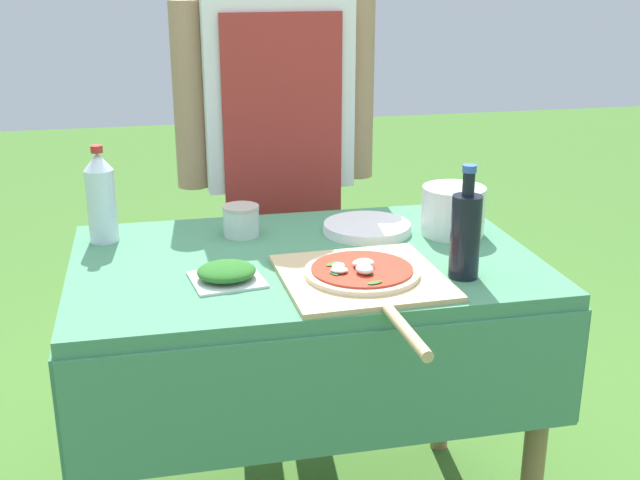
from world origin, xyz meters
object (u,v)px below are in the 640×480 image
sauce_jar (241,222)px  herb_container (227,273)px  water_bottle (101,197)px  oil_bottle (466,234)px  prep_table (305,304)px  plate_stack (367,228)px  pizza_on_peel (363,277)px  mixing_tub (453,210)px  person_cook (277,136)px

sauce_jar → herb_container: bearing=-102.8°
water_bottle → herb_container: size_ratio=1.42×
oil_bottle → herb_container: oil_bottle is taller
prep_table → plate_stack: 0.28m
prep_table → sauce_jar: (-0.13, 0.19, 0.16)m
pizza_on_peel → herb_container: pizza_on_peel is taller
prep_table → water_bottle: water_bottle is taller
plate_stack → herb_container: bearing=-146.3°
prep_table → pizza_on_peel: size_ratio=1.93×
mixing_tub → plate_stack: bearing=165.2°
prep_table → mixing_tub: (0.41, 0.09, 0.19)m
herb_container → mixing_tub: size_ratio=1.06×
sauce_jar → person_cook: bearing=68.7°
prep_table → herb_container: (-0.20, -0.12, 0.14)m
oil_bottle → herb_container: 0.54m
pizza_on_peel → oil_bottle: (0.23, -0.02, 0.09)m
herb_container → person_cook: bearing=72.2°
mixing_tub → sauce_jar: mixing_tub is taller
person_cook → pizza_on_peel: size_ratio=2.82×
person_cook → water_bottle: person_cook is taller
herb_container → mixing_tub: mixing_tub is taller
water_bottle → herb_container: water_bottle is taller
prep_table → pizza_on_peel: bearing=-62.5°
pizza_on_peel → water_bottle: bearing=142.1°
prep_table → oil_bottle: (0.33, -0.20, 0.23)m
water_bottle → plate_stack: water_bottle is taller
oil_bottle → mixing_tub: 0.31m
oil_bottle → plate_stack: bearing=110.1°
oil_bottle → water_bottle: (-0.80, 0.43, 0.01)m
person_cook → plate_stack: person_cook is taller
prep_table → mixing_tub: 0.46m
pizza_on_peel → water_bottle: size_ratio=2.34×
prep_table → plate_stack: (0.20, 0.15, 0.14)m
herb_container → sauce_jar: (0.07, 0.31, 0.02)m
mixing_tub → sauce_jar: 0.55m
herb_container → mixing_tub: 0.65m
person_cook → prep_table: bearing=84.7°
water_bottle → sauce_jar: bearing=-4.8°
prep_table → oil_bottle: size_ratio=4.33×
person_cook → oil_bottle: 0.87m
oil_bottle → sauce_jar: bearing=138.9°
prep_table → water_bottle: bearing=154.9°
herb_container → plate_stack: herb_container is taller
herb_container → plate_stack: size_ratio=0.75×
pizza_on_peel → mixing_tub: (0.32, 0.28, 0.05)m
prep_table → oil_bottle: 0.45m
sauce_jar → prep_table: bearing=-56.3°
person_cook → water_bottle: bearing=35.6°
plate_stack → prep_table: bearing=-143.2°
prep_table → sauce_jar: sauce_jar is taller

